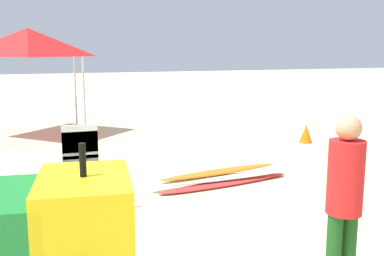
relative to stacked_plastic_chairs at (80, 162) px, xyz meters
name	(u,v)px	position (x,y,z in m)	size (l,w,h in m)	color
stacked_plastic_chairs	(80,162)	(0.00, 0.00, 0.00)	(0.48, 0.48, 1.29)	silver
surfboard_pile	(222,178)	(2.40, 0.58, -0.63)	(2.67, 0.79, 0.24)	red
lifeguard_near_left	(344,196)	(2.03, -3.09, 0.26)	(0.32, 0.32, 1.74)	#194C19
popup_canopy	(28,42)	(-0.65, 6.24, 1.72)	(2.52, 2.52, 2.84)	#B2B2B7
traffic_cone_near	(306,133)	(5.75, 3.12, -0.51)	(0.32, 0.32, 0.46)	orange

